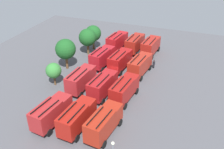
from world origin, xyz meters
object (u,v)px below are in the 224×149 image
Objects in this scene: fire_truck_8 at (51,112)px; traffic_cone_0 at (130,58)px; fire_truck_1 at (124,89)px; fire_truck_9 at (81,79)px; firefighter_1 at (154,64)px; traffic_cone_1 at (129,57)px; fire_truck_5 at (103,85)px; tree_2 at (87,37)px; fire_truck_4 at (77,117)px; fire_truck_11 at (117,41)px; tree_3 at (93,33)px; fire_truck_0 at (104,122)px; tree_0 at (54,71)px; fire_truck_2 at (140,65)px; tree_1 at (66,49)px; fire_truck_7 at (135,43)px; fire_truck_10 at (102,57)px; firefighter_0 at (103,75)px; fire_truck_6 at (120,60)px; fire_truck_3 at (151,46)px.

traffic_cone_0 is (24.73, -4.42, -1.78)m from fire_truck_8.
fire_truck_1 and fire_truck_9 have the same top height.
traffic_cone_1 is (2.40, 6.14, -0.67)m from firefighter_1.
fire_truck_5 is at bearing 178.84° from traffic_cone_0.
fire_truck_5 is 17.33m from tree_2.
fire_truck_4 is 10.18× the size of traffic_cone_1.
tree_3 reaches higher than fire_truck_11.
fire_truck_0 is 12.35m from fire_truck_9.
tree_0 is at bearing 63.15° from fire_truck_0.
fire_truck_2 is 15.13m from tree_1.
fire_truck_7 is (28.62, -0.12, 0.00)m from fire_truck_4.
fire_truck_10 and fire_truck_11 have the same top height.
fire_truck_0 is 28.55m from fire_truck_7.
traffic_cone_0 is 1.02× the size of traffic_cone_1.
tree_2 reaches higher than traffic_cone_0.
fire_truck_6 is at bearing 2.73° from firefighter_0.
fire_truck_8 is 1.16× the size of tree_1.
fire_truck_4 is (-18.56, 4.10, 0.00)m from fire_truck_2.
fire_truck_0 is 15.35m from firefighter_0.
fire_truck_11 is 12.21m from firefighter_1.
fire_truck_7 and fire_truck_9 have the same top height.
tree_0 reaches higher than fire_truck_7.
fire_truck_1 and fire_truck_7 have the same top height.
fire_truck_0 is at bearing -170.74° from traffic_cone_1.
firefighter_0 is (-14.02, -2.19, -1.25)m from fire_truck_11.
tree_3 reaches higher than fire_truck_6.
fire_truck_2 and fire_truck_5 have the same top height.
fire_truck_7 reaches higher than traffic_cone_0.
fire_truck_2 is at bearing 5.62° from fire_truck_1.
tree_1 is 14.58m from traffic_cone_0.
tree_1 is at bearing 129.48° from traffic_cone_1.
fire_truck_5 is 1.00× the size of fire_truck_10.
traffic_cone_0 is (-4.03, -4.61, -1.78)m from fire_truck_11.
fire_truck_7 is 0.99× the size of fire_truck_10.
tree_2 is 8.38× the size of traffic_cone_1.
fire_truck_4 is 0.99× the size of fire_truck_8.
fire_truck_2 is 10.28× the size of traffic_cone_1.
fire_truck_3 reaches higher than traffic_cone_1.
firefighter_0 is 0.27× the size of tree_2.
traffic_cone_0 is (24.41, -0.41, -1.78)m from fire_truck_4.
tree_0 reaches higher than traffic_cone_0.
fire_truck_2 is 10.82m from fire_truck_7.
tree_3 reaches higher than fire_truck_5.
tree_1 is (-12.73, 6.41, 2.15)m from fire_truck_11.
fire_truck_5 and fire_truck_8 have the same top height.
fire_truck_9 is (9.89, 0.23, 0.00)m from fire_truck_8.
fire_truck_3 and fire_truck_6 have the same top height.
fire_truck_9 is 4.05× the size of firefighter_1.
tree_1 is at bearing 136.22° from fire_truck_3.
traffic_cone_1 is (-4.17, 0.10, -1.79)m from fire_truck_7.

